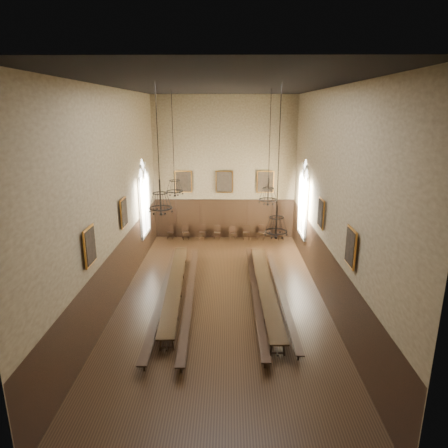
{
  "coord_description": "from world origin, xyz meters",
  "views": [
    {
      "loc": [
        0.31,
        -16.12,
        8.14
      ],
      "look_at": [
        0.08,
        1.5,
        3.05
      ],
      "focal_mm": 32.0,
      "sensor_mm": 36.0,
      "label": 1
    }
  ],
  "objects_px": {
    "chandelier_back_right": "(268,193)",
    "chandelier_front_left": "(160,200)",
    "chair_7": "(280,236)",
    "bench_right_outer": "(281,295)",
    "chair_1": "(186,235)",
    "chair_2": "(202,235)",
    "bench_right_inner": "(255,293)",
    "chair_6": "(261,235)",
    "chair_4": "(232,235)",
    "chandelier_back_left": "(175,184)",
    "chair_3": "(217,235)",
    "bench_left_inner": "(190,295)",
    "chair_5": "(246,235)",
    "table_right": "(265,292)",
    "table_left": "(175,290)",
    "chandelier_front_right": "(276,222)",
    "chair_0": "(170,235)",
    "bench_left_outer": "(164,294)"
  },
  "relations": [
    {
      "from": "chair_7",
      "to": "chandelier_back_right",
      "type": "distance_m",
      "value": 7.65
    },
    {
      "from": "chair_1",
      "to": "chair_7",
      "type": "relative_size",
      "value": 1.08
    },
    {
      "from": "bench_right_inner",
      "to": "chair_6",
      "type": "relative_size",
      "value": 11.31
    },
    {
      "from": "chair_3",
      "to": "chandelier_back_left",
      "type": "xyz_separation_m",
      "value": [
        -1.85,
        -5.86,
        4.4
      ]
    },
    {
      "from": "chair_5",
      "to": "chair_2",
      "type": "bearing_deg",
      "value": -176.21
    },
    {
      "from": "bench_right_outer",
      "to": "chair_7",
      "type": "bearing_deg",
      "value": 83.38
    },
    {
      "from": "bench_left_inner",
      "to": "chandelier_front_left",
      "type": "height_order",
      "value": "chandelier_front_left"
    },
    {
      "from": "chair_1",
      "to": "chair_4",
      "type": "height_order",
      "value": "chair_1"
    },
    {
      "from": "chair_7",
      "to": "chandelier_front_right",
      "type": "bearing_deg",
      "value": -111.57
    },
    {
      "from": "bench_right_inner",
      "to": "chair_6",
      "type": "xyz_separation_m",
      "value": [
        0.92,
        8.5,
        -0.02
      ]
    },
    {
      "from": "chair_0",
      "to": "chandelier_front_right",
      "type": "bearing_deg",
      "value": -60.36
    },
    {
      "from": "bench_right_inner",
      "to": "chandelier_back_right",
      "type": "distance_m",
      "value": 4.66
    },
    {
      "from": "bench_right_inner",
      "to": "chandelier_back_left",
      "type": "xyz_separation_m",
      "value": [
        -3.79,
        2.7,
        4.36
      ]
    },
    {
      "from": "chair_2",
      "to": "chair_3",
      "type": "bearing_deg",
      "value": 12.0
    },
    {
      "from": "table_right",
      "to": "chandelier_back_right",
      "type": "xyz_separation_m",
      "value": [
        0.22,
        2.23,
        4.02
      ]
    },
    {
      "from": "chair_1",
      "to": "chandelier_back_left",
      "type": "relative_size",
      "value": 0.2
    },
    {
      "from": "bench_right_inner",
      "to": "chandelier_back_left",
      "type": "relative_size",
      "value": 2.22
    },
    {
      "from": "chair_2",
      "to": "chair_5",
      "type": "xyz_separation_m",
      "value": [
        2.84,
        0.01,
        -0.0
      ]
    },
    {
      "from": "bench_right_inner",
      "to": "chandelier_front_right",
      "type": "height_order",
      "value": "chandelier_front_right"
    },
    {
      "from": "table_right",
      "to": "bench_left_inner",
      "type": "bearing_deg",
      "value": -176.62
    },
    {
      "from": "table_right",
      "to": "chair_3",
      "type": "distance_m",
      "value": 8.95
    },
    {
      "from": "chair_6",
      "to": "bench_right_inner",
      "type": "bearing_deg",
      "value": -79.84
    },
    {
      "from": "chair_1",
      "to": "chair_3",
      "type": "relative_size",
      "value": 1.07
    },
    {
      "from": "bench_right_inner",
      "to": "chair_5",
      "type": "relative_size",
      "value": 11.28
    },
    {
      "from": "bench_right_outer",
      "to": "chair_4",
      "type": "height_order",
      "value": "chair_4"
    },
    {
      "from": "chair_1",
      "to": "bench_left_inner",
      "type": "bearing_deg",
      "value": -95.06
    },
    {
      "from": "chair_5",
      "to": "chandelier_back_left",
      "type": "xyz_separation_m",
      "value": [
        -3.74,
        -5.78,
        4.38
      ]
    },
    {
      "from": "bench_right_inner",
      "to": "chair_2",
      "type": "xyz_separation_m",
      "value": [
        -2.89,
        8.47,
        -0.02
      ]
    },
    {
      "from": "bench_right_inner",
      "to": "chair_4",
      "type": "relative_size",
      "value": 12.05
    },
    {
      "from": "chandelier_back_right",
      "to": "chandelier_front_left",
      "type": "height_order",
      "value": "same"
    },
    {
      "from": "bench_right_outer",
      "to": "chair_7",
      "type": "xyz_separation_m",
      "value": [
        1.0,
        8.62,
        -0.0
      ]
    },
    {
      "from": "bench_left_inner",
      "to": "chair_3",
      "type": "height_order",
      "value": "chair_3"
    },
    {
      "from": "chair_4",
      "to": "bench_left_inner",
      "type": "bearing_deg",
      "value": -111.16
    },
    {
      "from": "chair_2",
      "to": "chandelier_back_right",
      "type": "bearing_deg",
      "value": -53.65
    },
    {
      "from": "table_left",
      "to": "table_right",
      "type": "xyz_separation_m",
      "value": [
        4.0,
        -0.21,
        0.0
      ]
    },
    {
      "from": "chair_3",
      "to": "chair_6",
      "type": "bearing_deg",
      "value": 3.7
    },
    {
      "from": "chair_3",
      "to": "chair_4",
      "type": "relative_size",
      "value": 0.99
    },
    {
      "from": "table_left",
      "to": "chandelier_front_right",
      "type": "xyz_separation_m",
      "value": [
        4.07,
        -2.72,
        3.96
      ]
    },
    {
      "from": "bench_left_outer",
      "to": "chair_3",
      "type": "height_order",
      "value": "chair_3"
    },
    {
      "from": "chair_4",
      "to": "chandelier_back_left",
      "type": "bearing_deg",
      "value": -125.03
    },
    {
      "from": "chair_7",
      "to": "chandelier_back_right",
      "type": "relative_size",
      "value": 0.17
    },
    {
      "from": "bench_left_outer",
      "to": "table_right",
      "type": "bearing_deg",
      "value": 1.52
    },
    {
      "from": "chair_3",
      "to": "chair_1",
      "type": "bearing_deg",
      "value": -173.5
    },
    {
      "from": "chair_5",
      "to": "chair_6",
      "type": "relative_size",
      "value": 1.0
    },
    {
      "from": "bench_right_outer",
      "to": "chair_1",
      "type": "xyz_separation_m",
      "value": [
        -5.12,
        8.68,
        0.02
      ]
    },
    {
      "from": "chandelier_front_left",
      "to": "chair_2",
      "type": "bearing_deg",
      "value": 86.45
    },
    {
      "from": "bench_right_inner",
      "to": "chair_0",
      "type": "xyz_separation_m",
      "value": [
        -4.98,
        8.55,
        -0.04
      ]
    },
    {
      "from": "chair_1",
      "to": "chair_2",
      "type": "relative_size",
      "value": 0.98
    },
    {
      "from": "chair_6",
      "to": "chair_1",
      "type": "bearing_deg",
      "value": -163.65
    },
    {
      "from": "chair_4",
      "to": "chair_6",
      "type": "relative_size",
      "value": 0.94
    }
  ]
}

